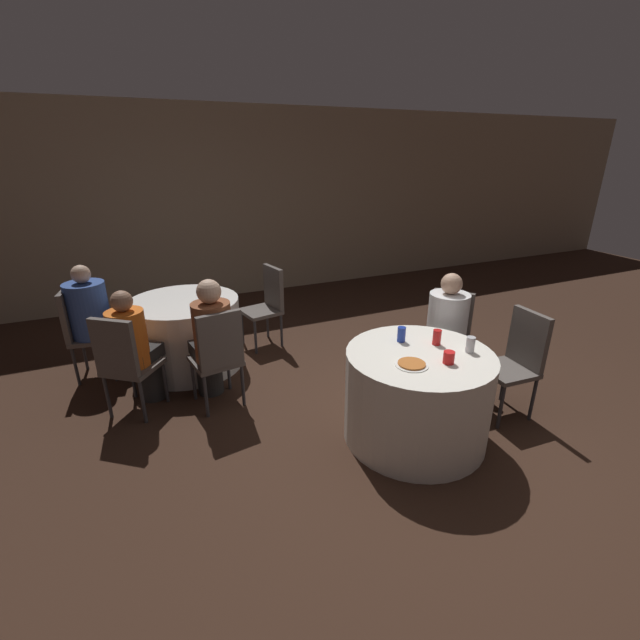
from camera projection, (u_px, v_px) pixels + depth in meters
ground_plane at (417, 437)px, 3.46m from camera, size 16.00×16.00×0.00m
wall_back at (257, 204)px, 6.62m from camera, size 16.00×0.06×2.80m
table_near at (416, 396)px, 3.36m from camera, size 1.13×1.13×0.74m
table_far at (187, 333)px, 4.51m from camera, size 1.13×1.13×0.74m
chair_near_northeast at (448, 332)px, 4.09m from camera, size 0.56×0.56×0.93m
chair_near_east at (518, 356)px, 3.61m from camera, size 0.43×0.42×0.93m
chair_far_west at (81, 327)px, 4.21m from camera, size 0.46×0.46×0.93m
chair_far_south at (218, 352)px, 3.68m from camera, size 0.46×0.46×0.93m
chair_far_southwest at (124, 359)px, 3.55m from camera, size 0.56×0.56×0.93m
chair_far_east at (268, 300)px, 4.97m from camera, size 0.47×0.47×0.93m
person_blue_shirt at (97, 320)px, 4.23m from camera, size 0.52×0.41×1.16m
person_floral_shirt at (211, 341)px, 3.79m from camera, size 0.36×0.50×1.17m
person_white_shirt at (444, 333)px, 3.95m from camera, size 0.50×0.48×1.15m
person_orange_shirt at (137, 350)px, 3.71m from camera, size 0.43×0.46×1.11m
pizza_plate_near at (412, 364)px, 3.04m from camera, size 0.24×0.24×0.02m
soda_can_red at (437, 337)px, 3.35m from camera, size 0.07×0.07×0.12m
soda_can_silver at (470, 345)px, 3.23m from camera, size 0.07×0.07×0.12m
soda_can_blue at (401, 334)px, 3.40m from camera, size 0.07×0.07×0.12m
cup_near at (449, 357)px, 3.06m from camera, size 0.08×0.08×0.09m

